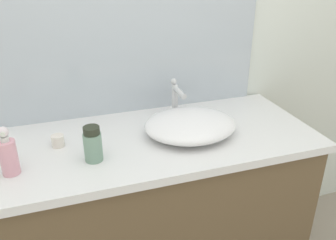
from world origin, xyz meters
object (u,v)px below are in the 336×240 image
soap_dispenser (8,155)px  candle_jar (58,141)px  lotion_bottle (93,144)px  sink_basin (190,125)px

soap_dispenser → candle_jar: 0.23m
candle_jar → lotion_bottle: bearing=-51.1°
soap_dispenser → lotion_bottle: size_ratio=1.32×
sink_basin → lotion_bottle: (-0.42, -0.08, 0.02)m
soap_dispenser → candle_jar: (0.17, 0.15, -0.05)m
lotion_bottle → candle_jar: 0.20m
sink_basin → soap_dispenser: bearing=-173.5°
sink_basin → soap_dispenser: soap_dispenser is taller
sink_basin → candle_jar: (-0.54, 0.07, -0.02)m
sink_basin → lotion_bottle: bearing=-168.8°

